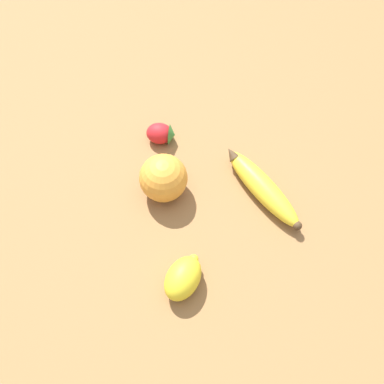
% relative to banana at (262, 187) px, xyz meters
% --- Properties ---
extents(ground_plane, '(3.00, 3.00, 0.00)m').
position_rel_banana_xyz_m(ground_plane, '(0.07, -0.06, -0.02)').
color(ground_plane, olive).
extents(banana, '(0.16, 0.16, 0.04)m').
position_rel_banana_xyz_m(banana, '(0.00, 0.00, 0.00)').
color(banana, yellow).
rests_on(banana, ground_plane).
extents(orange, '(0.08, 0.08, 0.08)m').
position_rel_banana_xyz_m(orange, '(0.17, 0.02, 0.02)').
color(orange, orange).
rests_on(orange, ground_plane).
extents(strawberry, '(0.05, 0.04, 0.04)m').
position_rel_banana_xyz_m(strawberry, '(0.19, -0.09, -0.00)').
color(strawberry, red).
rests_on(strawberry, ground_plane).
extents(lemon, '(0.07, 0.09, 0.05)m').
position_rel_banana_xyz_m(lemon, '(0.11, 0.19, 0.01)').
color(lemon, yellow).
rests_on(lemon, ground_plane).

